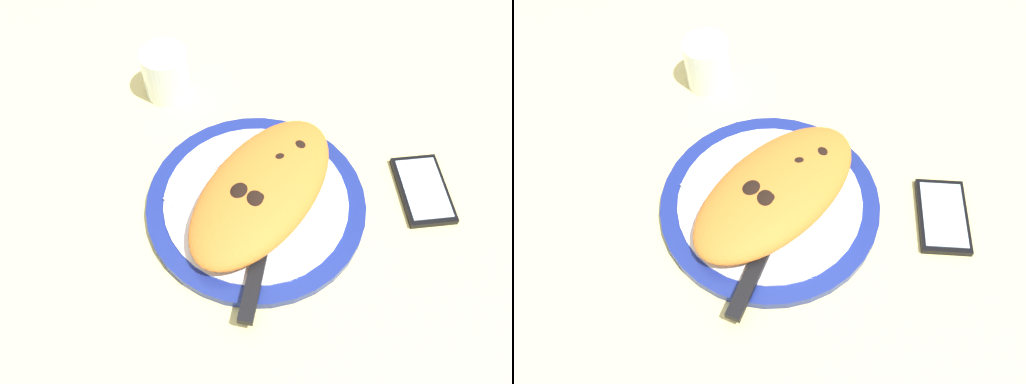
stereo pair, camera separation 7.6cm
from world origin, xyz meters
TOP-DOWN VIEW (x-y plane):
  - ground_plane at (0.00, 0.00)cm, footprint 150.00×150.00cm
  - plate at (0.00, 0.00)cm, footprint 31.64×31.64cm
  - calzone at (-0.56, 0.62)cm, footprint 29.60×16.88cm
  - fork at (1.07, -8.60)cm, footprint 17.92×3.70cm
  - knife at (7.89, 6.48)cm, footprint 23.01×12.53cm
  - smartphone at (-17.14, 18.04)cm, footprint 13.47×13.36cm
  - water_glass at (-9.25, -25.80)cm, footprint 7.55×7.55cm

SIDE VIEW (x-z plane):
  - ground_plane at x=0.00cm, z-range -3.00..0.00cm
  - smartphone at x=-17.14cm, z-range -0.02..1.14cm
  - plate at x=0.00cm, z-range -0.04..1.79cm
  - fork at x=1.07cm, z-range 1.83..2.23cm
  - knife at x=7.89cm, z-range 1.72..2.92cm
  - water_glass at x=-9.25cm, z-range -0.55..7.88cm
  - calzone at x=-0.56cm, z-range 1.79..6.72cm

